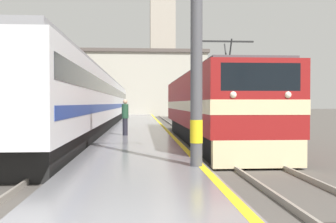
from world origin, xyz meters
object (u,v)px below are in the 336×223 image
at_px(passenger_train, 96,102).
at_px(person_on_platform, 125,116).
at_px(clock_tower, 162,22).
at_px(locomotive_train, 209,107).
at_px(catenary_mast, 198,16).

height_order(passenger_train, person_on_platform, passenger_train).
bearing_deg(person_on_platform, clock_tower, 84.58).
distance_m(locomotive_train, catenary_mast, 9.83).
xyz_separation_m(locomotive_train, person_on_platform, (-4.21, 0.62, -0.47)).
distance_m(catenary_mast, person_on_platform, 10.61).
distance_m(locomotive_train, person_on_platform, 4.28).
bearing_deg(catenary_mast, person_on_platform, 102.90).
relative_size(catenary_mast, person_on_platform, 4.37).
height_order(catenary_mast, person_on_platform, catenary_mast).
bearing_deg(clock_tower, catenary_mast, -92.29).
bearing_deg(clock_tower, person_on_platform, -95.42).
bearing_deg(locomotive_train, person_on_platform, 171.59).
height_order(person_on_platform, clock_tower, clock_tower).
bearing_deg(catenary_mast, passenger_train, 103.47).
bearing_deg(locomotive_train, clock_tower, 89.52).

